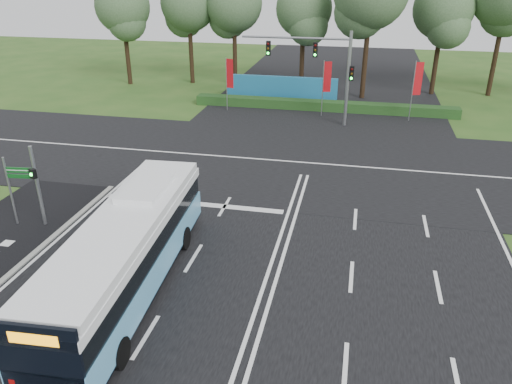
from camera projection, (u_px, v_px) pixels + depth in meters
ground at (270, 268)px, 20.50m from camera, size 120.00×120.00×0.00m
road_main at (270, 267)px, 20.50m from camera, size 20.00×120.00×0.04m
road_cross at (305, 163)px, 31.15m from camera, size 120.00×14.00×0.05m
kerb_strip at (5, 278)px, 19.72m from camera, size 0.25×18.00×0.12m
city_bus at (127, 253)px, 18.32m from camera, size 3.15×11.94×3.39m
pedestrian_signal at (37, 184)px, 22.90m from camera, size 0.38×0.44×3.99m
street_sign at (15, 183)px, 22.94m from camera, size 1.34×0.23×3.44m
banner_flag_left at (229, 77)px, 40.90m from camera, size 0.64×0.18×4.42m
banner_flag_mid at (326, 80)px, 39.50m from camera, size 0.64×0.23×4.48m
banner_flag_right at (417, 82)px, 38.16m from camera, size 0.67×0.26×4.69m
traffic_light_gantry at (324, 63)px, 36.71m from camera, size 8.41×0.28×7.00m
hedge at (323, 106)px, 42.09m from camera, size 22.00×1.20×0.80m
blue_hoarding at (281, 89)px, 44.77m from camera, size 10.00×0.30×2.20m
eucalyptus_row at (353, 1)px, 44.95m from camera, size 47.36×9.90×12.53m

